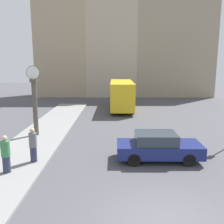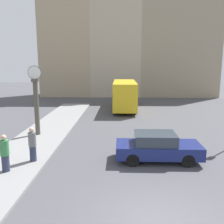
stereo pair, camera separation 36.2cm
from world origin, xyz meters
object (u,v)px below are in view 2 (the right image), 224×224
(pedestrian_grey_jacket, at_px, (32,144))
(pedestrian_green_hoodie, at_px, (5,153))
(bus_distant, at_px, (125,94))
(street_clock, at_px, (36,101))
(sedan_car, at_px, (157,147))

(pedestrian_grey_jacket, bearing_deg, pedestrian_green_hoodie, -123.02)
(bus_distant, bearing_deg, pedestrian_green_hoodie, -108.73)
(bus_distant, bearing_deg, pedestrian_grey_jacket, -107.40)
(pedestrian_grey_jacket, height_order, pedestrian_green_hoodie, pedestrian_grey_jacket)
(bus_distant, height_order, street_clock, street_clock)
(pedestrian_green_hoodie, bearing_deg, pedestrian_grey_jacket, 56.98)
(street_clock, bearing_deg, pedestrian_grey_jacket, -74.35)
(sedan_car, distance_m, street_clock, 8.88)
(bus_distant, distance_m, pedestrian_green_hoodie, 17.55)
(sedan_car, height_order, pedestrian_green_hoodie, pedestrian_green_hoodie)
(bus_distant, height_order, pedestrian_grey_jacket, bus_distant)
(bus_distant, relative_size, pedestrian_grey_jacket, 4.87)
(pedestrian_grey_jacket, bearing_deg, bus_distant, 72.60)
(sedan_car, bearing_deg, pedestrian_grey_jacket, -174.82)
(bus_distant, relative_size, pedestrian_green_hoodie, 4.90)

